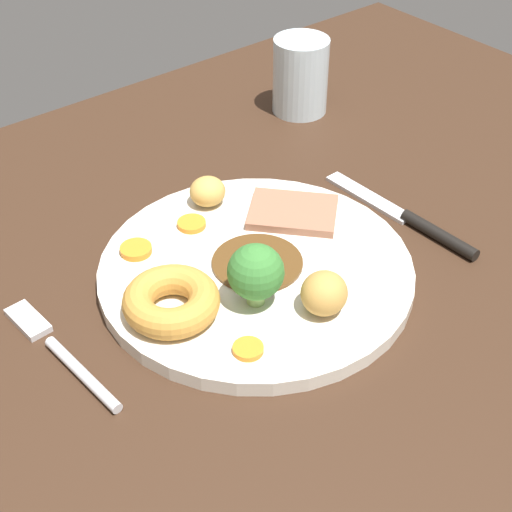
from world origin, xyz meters
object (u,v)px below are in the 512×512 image
roast_potato_right (324,293)px  broccoli_floret (258,272)px  yorkshire_pudding (171,301)px  dinner_plate (256,271)px  meat_slice_main (293,212)px  fork (59,351)px  carrot_coin_front (192,224)px  carrot_coin_back (248,349)px  roast_potato_left (208,191)px  knife (412,220)px  carrot_coin_side (136,250)px  water_glass (300,76)px

roast_potato_right → broccoli_floret: broccoli_floret is taller
yorkshire_pudding → roast_potato_right: bearing=-37.1°
dinner_plate → roast_potato_right: 8.33cm
roast_potato_right → yorkshire_pudding: bearing=142.9°
meat_slice_main → dinner_plate: bearing=-154.4°
roast_potato_right → broccoli_floret: 5.67cm
broccoli_floret → fork: broccoli_floret is taller
carrot_coin_front → carrot_coin_back: same height
roast_potato_right → fork: size_ratio=0.27×
roast_potato_left → carrot_coin_front: roast_potato_left is taller
knife → roast_potato_right: bearing=104.2°
carrot_coin_front → carrot_coin_side: size_ratio=0.94×
roast_potato_left → roast_potato_right: 18.29cm
carrot_coin_back → broccoli_floret: (4.23, 4.05, 2.92)cm
broccoli_floret → dinner_plate: bearing=52.5°
roast_potato_left → roast_potato_right: (-1.63, -18.22, 0.34)cm
meat_slice_main → carrot_coin_back: size_ratio=3.37×
carrot_coin_front → knife: (17.86, -11.61, -1.20)cm
meat_slice_main → carrot_coin_back: (-14.50, -11.34, -0.16)cm
dinner_plate → knife: dinner_plate is taller
yorkshire_pudding → water_glass: 39.33cm
fork → knife: 35.38cm
yorkshire_pudding → carrot_coin_back: bearing=-73.9°
dinner_plate → carrot_coin_front: carrot_coin_front is taller
dinner_plate → yorkshire_pudding: yorkshire_pudding is taller
dinner_plate → fork: bearing=172.2°
yorkshire_pudding → carrot_coin_side: 8.91cm
dinner_plate → carrot_coin_side: 10.97cm
meat_slice_main → fork: meat_slice_main is taller
fork → water_glass: water_glass is taller
yorkshire_pudding → broccoli_floret: bearing=-27.3°
carrot_coin_front → fork: (-17.04, -5.77, -1.27)cm
roast_potato_right → carrot_coin_front: (-1.76, 16.19, -1.50)cm
carrot_coin_side → broccoli_floret: (4.39, -11.91, 2.86)cm
broccoli_floret → carrot_coin_front: bearing=81.6°
carrot_coin_side → fork: carrot_coin_side is taller
carrot_coin_back → carrot_coin_side: carrot_coin_side is taller
dinner_plate → roast_potato_left: roast_potato_left is taller
roast_potato_right → fork: roast_potato_right is taller
roast_potato_left → dinner_plate: bearing=-102.6°
carrot_coin_back → carrot_coin_side: 15.96cm
dinner_plate → meat_slice_main: bearing=25.6°
dinner_plate → knife: bearing=-11.3°
carrot_coin_back → water_glass: bearing=43.0°
fork → knife: bearing=-103.2°
roast_potato_left → carrot_coin_back: 20.41cm
dinner_plate → broccoli_floret: bearing=-127.5°
roast_potato_left → fork: roast_potato_left is taller
dinner_plate → fork: 18.30cm
yorkshire_pudding → carrot_coin_back: (2.11, -7.32, -1.04)cm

